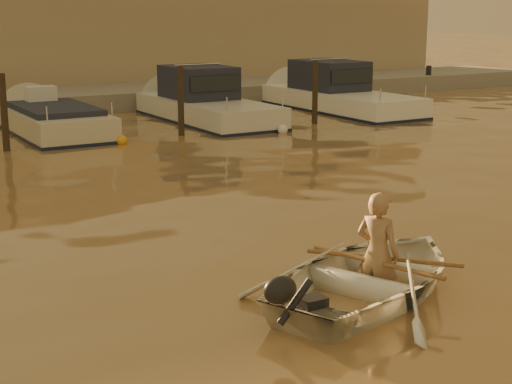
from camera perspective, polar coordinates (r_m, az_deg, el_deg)
ground_plane at (r=9.06m, az=4.30°, el=-10.39°), size 160.00×160.00×0.00m
dinghy at (r=10.30m, az=8.52°, el=-5.98°), size 4.38×3.84×0.76m
person at (r=10.31m, az=8.83°, el=-4.45°), size 0.60×0.71×1.64m
outboard_motor at (r=9.07m, az=4.02°, el=-8.43°), size 0.98×0.72×0.70m
oar_port at (r=10.46m, az=9.19°, el=-4.77°), size 1.26×1.75×0.13m
oar_starboard at (r=10.29m, az=8.68°, el=-5.05°), size 0.54×2.06×0.13m
moored_boat_3 at (r=23.93m, az=-14.56°, el=4.67°), size 2.21×6.32×0.95m
moored_boat_4 at (r=25.73m, az=-3.56°, el=6.55°), size 2.36×7.24×1.75m
moored_boat_5 at (r=28.53m, az=6.15°, el=7.16°), size 2.36×7.88×1.75m
piling_2 at (r=21.27m, az=-17.83°, el=5.27°), size 0.18×0.18×2.20m
piling_3 at (r=22.87m, az=-5.49°, el=6.36°), size 0.18×0.18×2.20m
piling_4 at (r=25.20m, az=4.31°, el=7.02°), size 0.18×0.18×2.20m
fender_d at (r=21.69m, az=-9.75°, el=3.72°), size 0.30×0.30×0.30m
fender_e at (r=23.28m, az=1.95°, el=4.55°), size 0.30×0.30×0.30m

